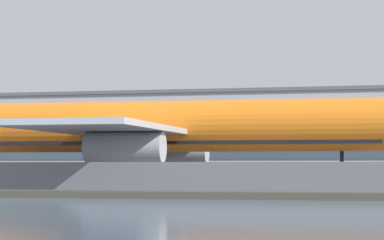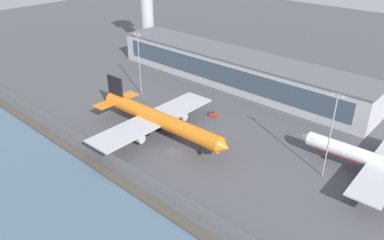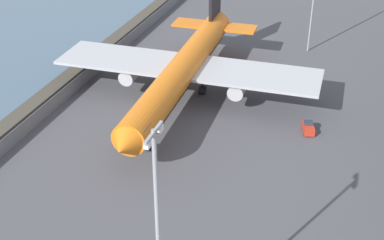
% 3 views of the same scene
% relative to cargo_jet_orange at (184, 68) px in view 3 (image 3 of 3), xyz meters
% --- Properties ---
extents(ground_plane, '(500.00, 500.00, 0.00)m').
position_rel_cargo_jet_orange_xyz_m(ground_plane, '(10.66, -3.58, -5.81)').
color(ground_plane, '#4C4C51').
extents(shoreline_seawall, '(320.00, 3.00, 0.50)m').
position_rel_cargo_jet_orange_xyz_m(shoreline_seawall, '(10.66, -24.08, -5.56)').
color(shoreline_seawall, '#474238').
rests_on(shoreline_seawall, ground).
extents(perimeter_fence, '(280.00, 0.10, 2.50)m').
position_rel_cargo_jet_orange_xyz_m(perimeter_fence, '(10.66, -19.58, -4.56)').
color(perimeter_fence, slate).
rests_on(perimeter_fence, ground).
extents(cargo_jet_orange, '(54.36, 46.68, 15.22)m').
position_rel_cargo_jet_orange_xyz_m(cargo_jet_orange, '(0.00, 0.00, 0.00)').
color(cargo_jet_orange, orange).
rests_on(cargo_jet_orange, ground).
extents(baggage_tug, '(3.52, 2.43, 1.80)m').
position_rel_cargo_jet_orange_xyz_m(baggage_tug, '(4.97, 22.41, -5.00)').
color(baggage_tug, red).
rests_on(baggage_tug, ground).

